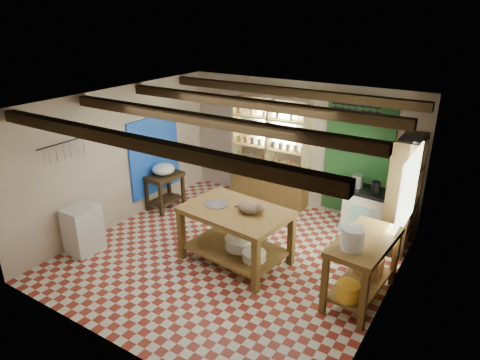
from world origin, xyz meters
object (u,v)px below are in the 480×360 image
Objects in this scene: prep_table at (165,191)px; cat at (250,207)px; work_table at (236,236)px; white_cabinet at (83,229)px; stove at (367,210)px; right_counter at (362,269)px.

cat is at bearing -15.67° from prep_table.
white_cabinet is (-2.37, -1.12, -0.06)m from work_table.
work_table is 2.53m from prep_table.
stove reaches higher than prep_table.
white_cabinet is at bearing -134.97° from stove.
stove is 2.61m from cat.
cat reaches higher than prep_table.
prep_table is 2.05m from white_cabinet.
prep_table is at bearing -157.16° from stove.
white_cabinet is at bearing -159.71° from right_counter.
work_table is at bearing -178.69° from cat.
stove is at bearing 42.05° from white_cabinet.
right_counter reaches higher than prep_table.
work_table is 3.96× the size of cat.
prep_table is at bearing 156.69° from cat.
work_table reaches higher than stove.
cat reaches higher than stove.
work_table reaches higher than prep_table.
right_counter is at bearing -71.42° from stove.
white_cabinet is 2.93m from cat.
work_table is 1.24× the size of right_counter.
stove is at bearing 56.81° from cat.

